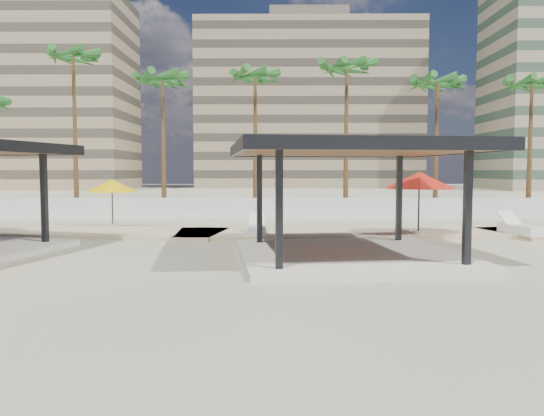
{
  "coord_description": "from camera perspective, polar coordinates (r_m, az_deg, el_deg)",
  "views": [
    {
      "loc": [
        -1.67,
        -16.7,
        2.87
      ],
      "look_at": [
        -1.8,
        4.25,
        1.4
      ],
      "focal_mm": 35.0,
      "sensor_mm": 36.0,
      "label": 1
    }
  ],
  "objects": [
    {
      "name": "palm_f",
      "position": [
        37.28,
        17.38,
        12.2
      ],
      "size": [
        3.0,
        3.0,
        9.47
      ],
      "color": "brown",
      "rests_on": "ground"
    },
    {
      "name": "building_mid",
      "position": [
        95.56,
        3.81,
        10.85
      ],
      "size": [
        38.0,
        16.0,
        30.4
      ],
      "color": "#847259",
      "rests_on": "ground"
    },
    {
      "name": "palm_d",
      "position": [
        36.11,
        -1.82,
        13.38
      ],
      "size": [
        3.0,
        3.0,
        9.96
      ],
      "color": "brown",
      "rests_on": "ground"
    },
    {
      "name": "building_west",
      "position": [
        94.63,
        -25.4,
        11.15
      ],
      "size": [
        34.0,
        16.0,
        32.4
      ],
      "color": "#937F60",
      "rests_on": "ground"
    },
    {
      "name": "ground",
      "position": [
        17.03,
        6.0,
        -5.71
      ],
      "size": [
        200.0,
        200.0,
        0.0
      ],
      "primitive_type": "plane",
      "color": "#CBB586",
      "rests_on": "ground"
    },
    {
      "name": "palm_e",
      "position": [
        35.98,
        8.04,
        14.11
      ],
      "size": [
        3.0,
        3.0,
        10.44
      ],
      "color": "brown",
      "rests_on": "ground"
    },
    {
      "name": "umbrella_c",
      "position": [
        23.32,
        15.56,
        2.87
      ],
      "size": [
        3.58,
        3.58,
        2.66
      ],
      "rotation": [
        0.0,
        0.0,
        -0.22
      ],
      "color": "beige",
      "rests_on": "promenade"
    },
    {
      "name": "palm_g",
      "position": [
        39.04,
        26.17,
        11.43
      ],
      "size": [
        3.0,
        3.0,
        9.36
      ],
      "color": "brown",
      "rests_on": "ground"
    },
    {
      "name": "lounger_b",
      "position": [
        25.0,
        25.17,
        -2.04
      ],
      "size": [
        1.22,
        2.52,
        0.91
      ],
      "rotation": [
        0.0,
        0.0,
        1.76
      ],
      "color": "silver",
      "rests_on": "promenade"
    },
    {
      "name": "palm_b",
      "position": [
        38.49,
        -20.6,
        14.38
      ],
      "size": [
        3.0,
        3.0,
        11.26
      ],
      "color": "brown",
      "rests_on": "ground"
    },
    {
      "name": "boundary_wall",
      "position": [
        32.82,
        3.26,
        0.04
      ],
      "size": [
        56.0,
        0.3,
        1.2
      ],
      "primitive_type": "cube",
      "color": "silver",
      "rests_on": "ground"
    },
    {
      "name": "pavilion_central",
      "position": [
        17.43,
        8.34,
        1.94
      ],
      "size": [
        8.32,
        8.32,
        3.77
      ],
      "rotation": [
        0.0,
        0.0,
        0.13
      ],
      "color": "beige",
      "rests_on": "ground"
    },
    {
      "name": "lounger_a",
      "position": [
        22.7,
        -1.62,
        -2.28
      ],
      "size": [
        0.82,
        2.24,
        0.84
      ],
      "rotation": [
        0.0,
        0.0,
        1.61
      ],
      "color": "silver",
      "rests_on": "promenade"
    },
    {
      "name": "umbrella_b",
      "position": [
        27.1,
        -16.84,
        2.3
      ],
      "size": [
        2.62,
        2.62,
        2.28
      ],
      "rotation": [
        0.0,
        0.0,
        -0.02
      ],
      "color": "beige",
      "rests_on": "promenade"
    },
    {
      "name": "palm_c",
      "position": [
        36.0,
        -11.7,
        12.78
      ],
      "size": [
        3.0,
        3.0,
        9.59
      ],
      "color": "brown",
      "rests_on": "ground"
    },
    {
      "name": "promenade",
      "position": [
        24.8,
        8.86,
        -2.54
      ],
      "size": [
        44.45,
        7.97,
        0.24
      ],
      "color": "#C6B284",
      "rests_on": "ground"
    }
  ]
}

